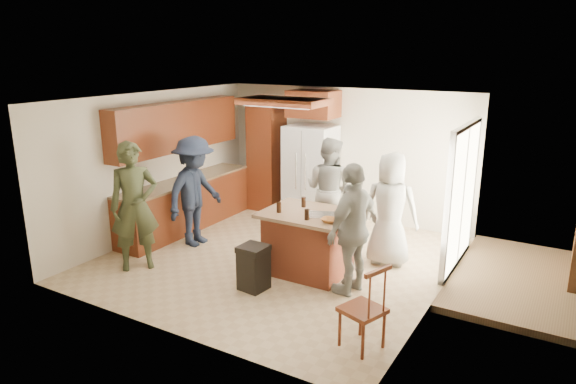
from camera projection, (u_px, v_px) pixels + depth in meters
The scene contains 12 objects.
person_front_left at pixel (134, 206), 7.52m from camera, with size 0.70×0.51×1.92m, color #343A22.
person_behind_left at pixel (329, 189), 8.73m from camera, with size 0.86×0.53×1.77m, color gray.
person_behind_right at pixel (390, 209), 7.69m from camera, with size 0.85×0.55×1.74m, color #999991.
person_side_right at pixel (353, 229), 6.76m from camera, with size 1.05×0.54×1.79m, color gray.
person_counter at pixel (195, 191), 8.47m from camera, with size 1.19×0.55×1.84m, color black.
left_cabinetry at pixel (183, 177), 9.25m from camera, with size 0.64×3.00×2.30m.
back_wall_units at pixel (278, 143), 10.19m from camera, with size 1.80×0.60×2.45m.
refrigerator at pixel (310, 172), 9.87m from camera, with size 0.90×0.76×1.80m.
kitchen_island at pixel (308, 242), 7.48m from camera, with size 1.28×1.03×0.93m.
island_items at pixel (319, 214), 7.15m from camera, with size 0.96×0.65×0.15m.
trash_bin at pixel (254, 267), 6.98m from camera, with size 0.38×0.38×0.63m.
spindle_chair at pixel (364, 310), 5.55m from camera, with size 0.54×0.54×0.99m.
Camera 1 is at (3.94, -6.40, 3.18)m, focal length 32.00 mm.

